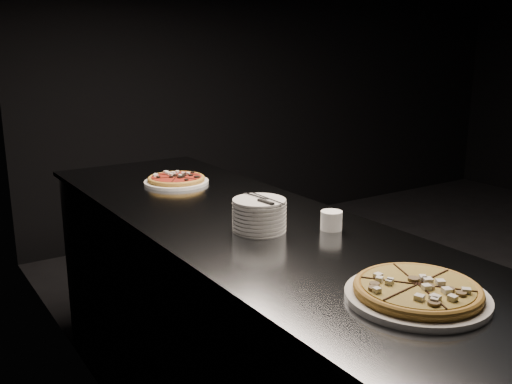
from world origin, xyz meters
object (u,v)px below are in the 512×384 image
pizza_tomato (176,180)px  plate_stack (259,215)px  counter (248,336)px  pizza_mushroom (417,292)px  ramekin (331,220)px  cutlery (263,199)px

pizza_tomato → plate_stack: (-0.06, -0.77, 0.04)m
counter → pizza_mushroom: 0.92m
pizza_tomato → ramekin: 0.91m
pizza_tomato → ramekin: ramekin is taller
counter → plate_stack: bearing=-103.8°
ramekin → counter: bearing=125.8°
pizza_mushroom → pizza_tomato: pizza_mushroom is taller
pizza_tomato → cutlery: bearing=-93.9°
pizza_tomato → counter: bearing=-92.8°
counter → pizza_tomato: size_ratio=8.39×
pizza_mushroom → plate_stack: 0.67m
counter → pizza_tomato: (0.03, 0.65, 0.48)m
pizza_tomato → plate_stack: plate_stack is taller
pizza_mushroom → plate_stack: bearing=91.6°
pizza_mushroom → ramekin: bearing=70.7°
ramekin → cutlery: bearing=150.1°
pizza_tomato → cutlery: 0.79m
counter → pizza_mushroom: (-0.01, -0.79, 0.48)m
pizza_mushroom → ramekin: size_ratio=4.79×
pizza_tomato → cutlery: size_ratio=1.51×
pizza_mushroom → ramekin: 0.57m
counter → pizza_mushroom: bearing=-90.7°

